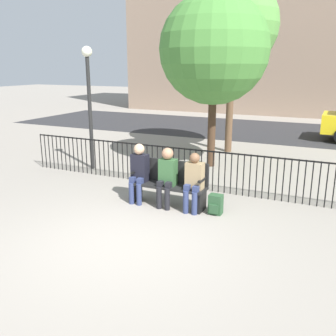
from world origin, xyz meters
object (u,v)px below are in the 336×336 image
backpack (216,205)px  lamp_post (89,88)px  seated_person_0 (139,170)px  park_bench (170,182)px  seated_person_1 (167,174)px  tree_1 (214,49)px  tree_0 (233,25)px  seated_person_2 (194,179)px

backpack → lamp_post: size_ratio=0.12×
seated_person_0 → backpack: (1.66, 0.03, -0.51)m
park_bench → seated_person_0: (-0.64, -0.13, 0.21)m
seated_person_1 → tree_1: size_ratio=0.26×
park_bench → seated_person_1: bearing=-91.9°
seated_person_0 → lamp_post: size_ratio=0.38×
tree_1 → park_bench: bearing=-86.0°
seated_person_0 → tree_1: bearing=83.2°
backpack → tree_1: (-1.25, 3.41, 3.00)m
backpack → tree_0: bearing=103.8°
seated_person_1 → seated_person_2: size_ratio=1.04×
seated_person_1 → seated_person_2: seated_person_1 is taller
seated_person_2 → tree_1: size_ratio=0.25×
tree_1 → lamp_post: bearing=-150.2°
seated_person_1 → lamp_post: size_ratio=0.37×
seated_person_2 → park_bench: bearing=167.3°
park_bench → tree_0: size_ratio=0.29×
park_bench → tree_1: size_ratio=0.34×
seated_person_0 → backpack: size_ratio=3.20×
park_bench → seated_person_0: 0.69m
park_bench → seated_person_1: size_ratio=1.31×
tree_0 → lamp_post: (-2.82, -3.68, -1.79)m
park_bench → seated_person_2: (0.57, -0.13, 0.16)m
seated_person_2 → tree_0: (-0.88, 5.46, 3.34)m
seated_person_0 → tree_0: 6.38m
tree_1 → lamp_post: (-2.90, -1.66, -1.00)m
seated_person_2 → tree_0: bearing=99.2°
seated_person_2 → backpack: seated_person_2 is taller
seated_person_1 → seated_person_0: bearing=179.9°
seated_person_2 → lamp_post: 4.39m
seated_person_0 → seated_person_1: 0.64m
backpack → tree_1: bearing=110.2°
seated_person_2 → seated_person_1: bearing=179.7°
backpack → lamp_post: 4.93m
seated_person_0 → tree_0: bearing=86.5°
park_bench → lamp_post: lamp_post is taller
seated_person_2 → backpack: 0.64m
seated_person_2 → backpack: size_ratio=3.02×
seated_person_2 → tree_1: bearing=103.2°
backpack → tree_0: size_ratio=0.07×
tree_0 → tree_1: bearing=-87.9°
seated_person_0 → tree_1: (0.41, 3.44, 2.49)m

